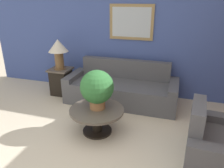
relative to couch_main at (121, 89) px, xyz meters
The scene contains 7 objects.
wall_back 1.17m from the couch_main, 94.00° to the left, with size 6.83×0.09×2.60m.
couch_main is the anchor object (origin of this frame).
armchair 2.26m from the couch_main, 40.88° to the right, with size 0.96×1.06×0.84m.
coffee_table 1.21m from the couch_main, 94.03° to the right, with size 0.87×0.87×0.42m.
side_table 1.41m from the couch_main, behind, with size 0.46×0.46×0.60m.
table_lamp 1.60m from the couch_main, behind, with size 0.43×0.43×0.65m.
potted_plant_on_table 1.27m from the couch_main, 94.14° to the right, with size 0.53×0.53×0.63m.
Camera 1 is at (1.10, -1.71, 2.06)m, focal length 35.00 mm.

